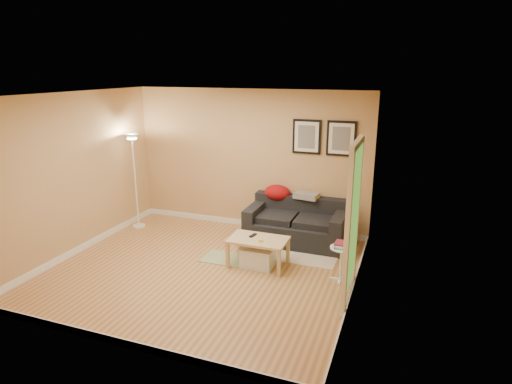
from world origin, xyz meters
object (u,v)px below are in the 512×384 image
storage_bin (258,257)px  book_stack (341,245)px  sofa (296,222)px  floor_lamp (135,184)px  coffee_table (258,252)px  side_table (341,264)px

storage_bin → book_stack: size_ratio=2.17×
sofa → storage_bin: sofa is taller
book_stack → floor_lamp: floor_lamp is taller
coffee_table → sofa: bearing=59.4°
coffee_table → side_table: bearing=-17.6°
coffee_table → book_stack: 1.31m
sofa → book_stack: (0.96, -1.16, 0.18)m
storage_bin → side_table: bearing=-1.1°
sofa → side_table: sofa is taller
storage_bin → book_stack: bearing=-1.0°
side_table → storage_bin: bearing=178.9°
coffee_table → side_table: 1.28m
side_table → book_stack: bearing=166.3°
sofa → book_stack: size_ratio=7.30×
floor_lamp → storage_bin: bearing=-16.7°
storage_bin → book_stack: (1.26, -0.02, 0.40)m
sofa → storage_bin: 1.20m
book_stack → coffee_table: bearing=162.9°
coffee_table → floor_lamp: (-2.74, 0.80, 0.63)m
coffee_table → floor_lamp: 2.93m
coffee_table → floor_lamp: size_ratio=0.49×
floor_lamp → sofa: bearing=5.8°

